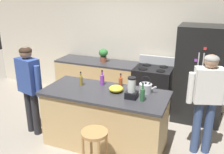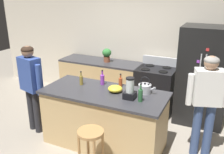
{
  "view_description": "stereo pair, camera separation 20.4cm",
  "coord_description": "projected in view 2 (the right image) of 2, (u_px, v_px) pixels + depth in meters",
  "views": [
    {
      "loc": [
        1.47,
        -3.31,
        2.49
      ],
      "look_at": [
        0.0,
        0.3,
        1.1
      ],
      "focal_mm": 39.99,
      "sensor_mm": 36.0,
      "label": 1
    },
    {
      "loc": [
        1.66,
        -3.23,
        2.49
      ],
      "look_at": [
        0.0,
        0.3,
        1.1
      ],
      "focal_mm": 39.99,
      "sensor_mm": 36.0,
      "label": 2
    }
  ],
  "objects": [
    {
      "name": "bottle_vinegar",
      "position": [
        81.0,
        80.0,
        4.2
      ],
      "size": [
        0.06,
        0.06,
        0.24
      ],
      "color": "olive",
      "rests_on": "kitchen_island"
    },
    {
      "name": "potted_plant",
      "position": [
        107.0,
        54.0,
        5.48
      ],
      "size": [
        0.2,
        0.2,
        0.3
      ],
      "color": "brown",
      "rests_on": "back_counter_run"
    },
    {
      "name": "bar_stool",
      "position": [
        91.0,
        141.0,
        3.36
      ],
      "size": [
        0.36,
        0.36,
        0.71
      ],
      "color": "#B7844C",
      "rests_on": "ground_plane"
    },
    {
      "name": "mixing_bowl",
      "position": [
        115.0,
        89.0,
        3.91
      ],
      "size": [
        0.23,
        0.23,
        0.1
      ],
      "primitive_type": "ellipsoid",
      "color": "yellow",
      "rests_on": "kitchen_island"
    },
    {
      "name": "tea_kettle",
      "position": [
        145.0,
        88.0,
        3.86
      ],
      "size": [
        0.28,
        0.2,
        0.27
      ],
      "color": "#B7BABF",
      "rests_on": "kitchen_island"
    },
    {
      "name": "person_by_sink_right",
      "position": [
        207.0,
        98.0,
        3.65
      ],
      "size": [
        0.59,
        0.33,
        1.62
      ],
      "color": "#384C7A",
      "rests_on": "ground_plane"
    },
    {
      "name": "back_wall",
      "position": [
        144.0,
        44.0,
        5.46
      ],
      "size": [
        8.0,
        0.1,
        2.7
      ],
      "primitive_type": "cube",
      "color": "beige",
      "rests_on": "ground_plane"
    },
    {
      "name": "kitchen_island",
      "position": [
        104.0,
        118.0,
        4.09
      ],
      "size": [
        1.99,
        0.88,
        0.95
      ],
      "color": "tan",
      "rests_on": "ground_plane"
    },
    {
      "name": "stove_range",
      "position": [
        155.0,
        90.0,
        5.22
      ],
      "size": [
        0.76,
        0.65,
        1.13
      ],
      "color": "black",
      "rests_on": "ground_plane"
    },
    {
      "name": "bottle_olive_oil",
      "position": [
        140.0,
        95.0,
        3.56
      ],
      "size": [
        0.07,
        0.07,
        0.28
      ],
      "color": "#2D6638",
      "rests_on": "kitchen_island"
    },
    {
      "name": "bottle_soda",
      "position": [
        102.0,
        79.0,
        4.2
      ],
      "size": [
        0.07,
        0.07,
        0.26
      ],
      "color": "purple",
      "rests_on": "kitchen_island"
    },
    {
      "name": "bottle_cooking_sauce",
      "position": [
        120.0,
        82.0,
        4.13
      ],
      "size": [
        0.06,
        0.06,
        0.22
      ],
      "color": "#B24C26",
      "rests_on": "kitchen_island"
    },
    {
      "name": "back_counter_run",
      "position": [
        104.0,
        81.0,
        5.74
      ],
      "size": [
        2.0,
        0.64,
        0.95
      ],
      "color": "tan",
      "rests_on": "ground_plane"
    },
    {
      "name": "refrigerator",
      "position": [
        203.0,
        76.0,
        4.69
      ],
      "size": [
        0.9,
        0.73,
        1.87
      ],
      "color": "black",
      "rests_on": "ground_plane"
    },
    {
      "name": "person_by_island_left",
      "position": [
        31.0,
        81.0,
        4.35
      ],
      "size": [
        0.59,
        0.31,
        1.6
      ],
      "color": "#26262B",
      "rests_on": "ground_plane"
    },
    {
      "name": "blender_appliance",
      "position": [
        130.0,
        90.0,
        3.65
      ],
      "size": [
        0.17,
        0.17,
        0.33
      ],
      "color": "black",
      "rests_on": "kitchen_island"
    },
    {
      "name": "ground_plane",
      "position": [
        105.0,
        143.0,
        4.25
      ],
      "size": [
        14.0,
        14.0,
        0.0
      ],
      "primitive_type": "plane",
      "color": "#9E9384"
    }
  ]
}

